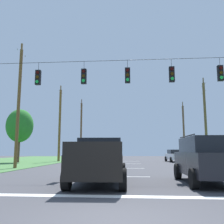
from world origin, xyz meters
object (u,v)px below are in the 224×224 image
Objects in this scene: suv_black at (207,159)px; utility_pole_distant_left at (81,129)px; utility_pole_far_left at (19,105)px; overhead_signal_span at (128,104)px; utility_pole_near_left at (184,131)px; tree_roadside_far_right at (20,126)px; distant_car_crossing_white at (175,155)px; pickup_truck at (99,161)px; utility_pole_distant_right at (60,124)px; utility_pole_far_right at (205,119)px.

suv_black is 36.64m from utility_pole_distant_left.
overhead_signal_span is at bearing -27.91° from utility_pole_far_left.
utility_pole_near_left is 0.96× the size of utility_pole_far_left.
overhead_signal_span is at bearing -46.91° from tree_roadside_far_right.
suv_black is 1.08× the size of distant_car_crossing_white.
overhead_signal_span is 3.35× the size of pickup_truck.
utility_pole_distant_right reaches higher than suv_black.
utility_pole_far_left is 12.99m from utility_pole_distant_right.
distant_car_crossing_white is at bearing -41.42° from utility_pole_distant_left.
tree_roadside_far_right is at bearing 133.09° from overhead_signal_span.
utility_pole_distant_right is at bearing -91.43° from utility_pole_distant_left.
utility_pole_near_left is at bearing 91.15° from utility_pole_far_right.
utility_pole_distant_right is (-15.04, 0.30, 4.15)m from distant_car_crossing_white.
utility_pole_far_right is 19.04m from utility_pole_distant_right.
utility_pole_distant_right is at bearing 117.88° from overhead_signal_span.
tree_roadside_far_right is at bearing -144.29° from utility_pole_near_left.
distant_car_crossing_white is 20.15m from utility_pole_distant_left.
utility_pole_far_right is 22.81m from utility_pole_far_left.
utility_pole_distant_right is (-18.79, -12.58, 0.12)m from utility_pole_near_left.
utility_pole_far_right is 1.06× the size of utility_pole_distant_right.
overhead_signal_span is 5.29m from pickup_truck.
suv_black is at bearing -46.82° from tree_roadside_far_right.
utility_pole_far_left is at bearing 131.95° from pickup_truck.
pickup_truck is at bearing -175.48° from suv_black.
utility_pole_far_right is at bearing 61.69° from overhead_signal_span.
utility_pole_far_right reaches higher than utility_pole_distant_right.
utility_pole_far_right is at bearing 9.09° from tree_roadside_far_right.
utility_pole_distant_right is 5.33m from tree_roadside_far_right.
utility_pole_near_left is at bearing 72.91° from overhead_signal_span.
utility_pole_near_left is 22.61m from utility_pole_distant_right.
utility_pole_distant_left is at bearing 89.92° from utility_pole_far_left.
utility_pole_near_left is at bearing 73.81° from distant_car_crossing_white.
suv_black is at bearing -69.80° from utility_pole_distant_left.
utility_pole_far_left is (-9.16, 4.85, 0.96)m from overhead_signal_span.
utility_pole_distant_left is at bearing 75.81° from tree_roadside_far_right.
utility_pole_distant_right is at bearing 179.98° from utility_pole_far_right.
tree_roadside_far_right is at bearing 123.56° from pickup_truck.
overhead_signal_span reaches higher than distant_car_crossing_white.
distant_car_crossing_white is (2.16, 21.16, -0.27)m from suv_black.
utility_pole_distant_left is at bearing 88.57° from utility_pole_distant_right.
overhead_signal_span is at bearing -118.31° from utility_pole_far_right.
tree_roadside_far_right is (-13.26, 14.17, 0.12)m from overhead_signal_span.
utility_pole_distant_left is at bearing 102.91° from pickup_truck.
distant_car_crossing_white is (6.81, 21.53, -0.18)m from pickup_truck.
utility_pole_distant_left is at bearing 110.20° from suv_black.
suv_black reaches higher than distant_car_crossing_white.
utility_pole_distant_right is at bearing 178.85° from distant_car_crossing_white.
utility_pole_distant_right reaches higher than pickup_truck.
utility_pole_distant_right is at bearing 120.97° from suv_black.
utility_pole_far_right is (4.00, 0.30, 4.55)m from distant_car_crossing_white.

